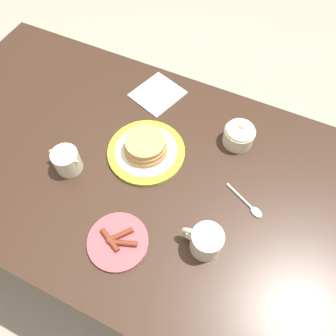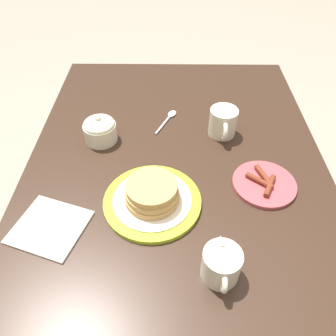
{
  "view_description": "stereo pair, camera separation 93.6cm",
  "coord_description": "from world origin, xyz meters",
  "px_view_note": "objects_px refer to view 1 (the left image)",
  "views": [
    {
      "loc": [
        -0.32,
        0.41,
        1.6
      ],
      "look_at": [
        -0.11,
        -0.02,
        0.79
      ],
      "focal_mm": 35.0,
      "sensor_mm": 36.0,
      "label": 1
    },
    {
      "loc": [
        0.48,
        -0.02,
        1.38
      ],
      "look_at": [
        -0.11,
        -0.02,
        0.79
      ],
      "focal_mm": 35.0,
      "sensor_mm": 36.0,
      "label": 2
    }
  ],
  "objects_px": {
    "pancake_plate": "(146,148)",
    "side_plate_bacon": "(118,241)",
    "spoon": "(250,206)",
    "creamer_pitcher": "(67,161)",
    "coffee_mug": "(205,241)",
    "napkin": "(158,94)",
    "sugar_bowl": "(239,134)"
  },
  "relations": [
    {
      "from": "sugar_bowl",
      "to": "spoon",
      "type": "distance_m",
      "value": 0.23
    },
    {
      "from": "coffee_mug",
      "to": "sugar_bowl",
      "type": "distance_m",
      "value": 0.36
    },
    {
      "from": "pancake_plate",
      "to": "spoon",
      "type": "distance_m",
      "value": 0.35
    },
    {
      "from": "pancake_plate",
      "to": "spoon",
      "type": "xyz_separation_m",
      "value": [
        -0.34,
        0.04,
        -0.02
      ]
    },
    {
      "from": "side_plate_bacon",
      "to": "creamer_pitcher",
      "type": "relative_size",
      "value": 1.44
    },
    {
      "from": "pancake_plate",
      "to": "napkin",
      "type": "xyz_separation_m",
      "value": [
        0.08,
        -0.23,
        -0.02
      ]
    },
    {
      "from": "side_plate_bacon",
      "to": "napkin",
      "type": "bearing_deg",
      "value": -75.09
    },
    {
      "from": "creamer_pitcher",
      "to": "napkin",
      "type": "xyz_separation_m",
      "value": [
        -0.11,
        -0.37,
        -0.04
      ]
    },
    {
      "from": "napkin",
      "to": "creamer_pitcher",
      "type": "bearing_deg",
      "value": 74.03
    },
    {
      "from": "napkin",
      "to": "sugar_bowl",
      "type": "bearing_deg",
      "value": 167.47
    },
    {
      "from": "napkin",
      "to": "spoon",
      "type": "xyz_separation_m",
      "value": [
        -0.42,
        0.27,
        0.0
      ]
    },
    {
      "from": "creamer_pitcher",
      "to": "spoon",
      "type": "height_order",
      "value": "creamer_pitcher"
    },
    {
      "from": "pancake_plate",
      "to": "coffee_mug",
      "type": "distance_m",
      "value": 0.33
    },
    {
      "from": "creamer_pitcher",
      "to": "spoon",
      "type": "xyz_separation_m",
      "value": [
        -0.53,
        -0.11,
        -0.04
      ]
    },
    {
      "from": "side_plate_bacon",
      "to": "pancake_plate",
      "type": "bearing_deg",
      "value": -77.7
    },
    {
      "from": "side_plate_bacon",
      "to": "napkin",
      "type": "xyz_separation_m",
      "value": [
        0.14,
        -0.51,
        -0.0
      ]
    },
    {
      "from": "creamer_pitcher",
      "to": "spoon",
      "type": "bearing_deg",
      "value": -168.36
    },
    {
      "from": "coffee_mug",
      "to": "spoon",
      "type": "bearing_deg",
      "value": -114.33
    },
    {
      "from": "pancake_plate",
      "to": "creamer_pitcher",
      "type": "relative_size",
      "value": 2.12
    },
    {
      "from": "spoon",
      "to": "side_plate_bacon",
      "type": "bearing_deg",
      "value": 41.26
    },
    {
      "from": "side_plate_bacon",
      "to": "spoon",
      "type": "distance_m",
      "value": 0.37
    },
    {
      "from": "sugar_bowl",
      "to": "coffee_mug",
      "type": "bearing_deg",
      "value": 95.15
    },
    {
      "from": "coffee_mug",
      "to": "napkin",
      "type": "distance_m",
      "value": 0.55
    },
    {
      "from": "side_plate_bacon",
      "to": "napkin",
      "type": "height_order",
      "value": "side_plate_bacon"
    },
    {
      "from": "side_plate_bacon",
      "to": "creamer_pitcher",
      "type": "height_order",
      "value": "creamer_pitcher"
    },
    {
      "from": "napkin",
      "to": "spoon",
      "type": "distance_m",
      "value": 0.5
    },
    {
      "from": "creamer_pitcher",
      "to": "sugar_bowl",
      "type": "relative_size",
      "value": 1.19
    },
    {
      "from": "pancake_plate",
      "to": "side_plate_bacon",
      "type": "bearing_deg",
      "value": 102.3
    },
    {
      "from": "pancake_plate",
      "to": "side_plate_bacon",
      "type": "height_order",
      "value": "pancake_plate"
    },
    {
      "from": "pancake_plate",
      "to": "napkin",
      "type": "height_order",
      "value": "pancake_plate"
    },
    {
      "from": "pancake_plate",
      "to": "creamer_pitcher",
      "type": "distance_m",
      "value": 0.23
    },
    {
      "from": "side_plate_bacon",
      "to": "creamer_pitcher",
      "type": "bearing_deg",
      "value": -29.61
    }
  ]
}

